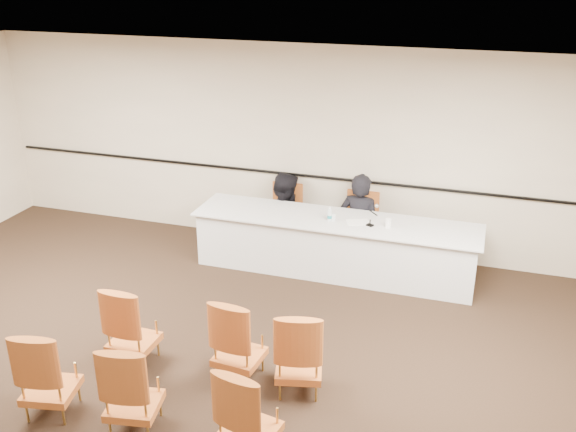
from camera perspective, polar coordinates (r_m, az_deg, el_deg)
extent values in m
plane|color=black|center=(6.74, -8.85, -15.93)|extent=(10.00, 10.00, 0.00)
plane|color=silver|center=(5.43, -10.73, 9.78)|extent=(10.00, 10.00, 0.00)
cube|color=beige|center=(9.41, 1.43, 6.02)|extent=(10.00, 0.04, 3.00)
cube|color=black|center=(9.49, 1.34, 3.64)|extent=(9.80, 0.04, 0.03)
imported|color=black|center=(9.36, 6.34, -1.18)|extent=(0.67, 0.49, 1.70)
imported|color=black|center=(9.68, -0.40, -1.00)|extent=(0.95, 0.79, 1.74)
cube|color=white|center=(8.67, 6.25, -0.56)|extent=(0.36, 0.32, 0.00)
cylinder|color=white|center=(8.69, 4.05, -0.09)|extent=(0.07, 0.07, 0.10)
cylinder|color=white|center=(8.54, 8.90, -0.64)|extent=(0.09, 0.09, 0.12)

